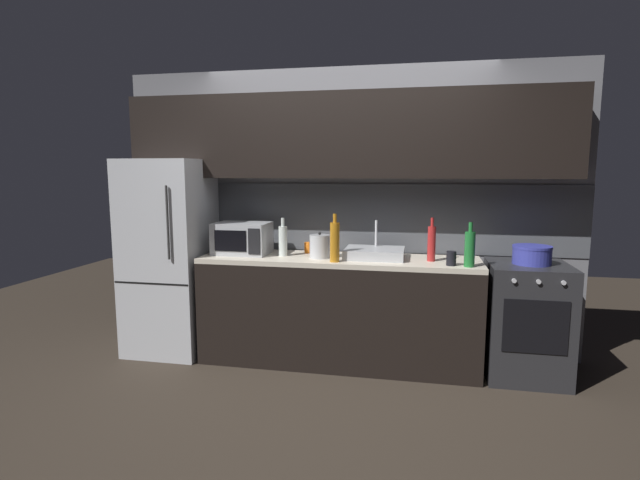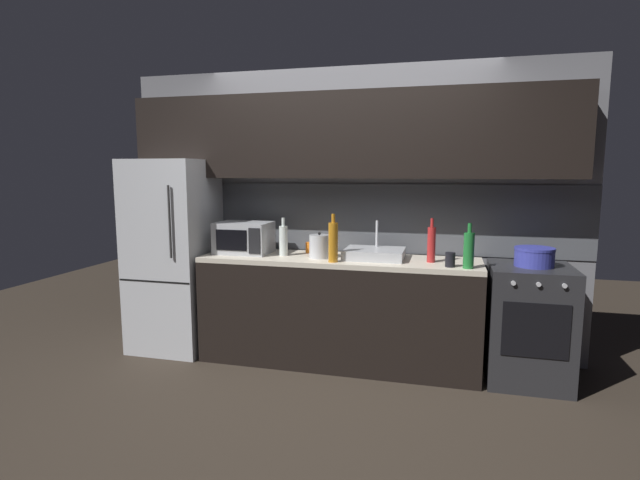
{
  "view_description": "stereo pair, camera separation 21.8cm",
  "coord_description": "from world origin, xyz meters",
  "views": [
    {
      "loc": [
        0.63,
        -3.04,
        1.61
      ],
      "look_at": [
        -0.16,
        0.9,
        1.04
      ],
      "focal_mm": 27.44,
      "sensor_mm": 36.0,
      "label": 1
    },
    {
      "loc": [
        0.85,
        -3.0,
        1.61
      ],
      "look_at": [
        -0.16,
        0.9,
        1.04
      ],
      "focal_mm": 27.44,
      "sensor_mm": 36.0,
      "label": 2
    }
  ],
  "objects": [
    {
      "name": "ground_plane",
      "position": [
        0.0,
        0.0,
        0.0
      ],
      "size": [
        10.0,
        10.0,
        0.0
      ],
      "primitive_type": "plane",
      "color": "#2D261E"
    },
    {
      "name": "back_wall",
      "position": [
        0.0,
        1.2,
        1.55
      ],
      "size": [
        4.04,
        0.44,
        2.5
      ],
      "color": "slate",
      "rests_on": "ground"
    },
    {
      "name": "counter_run",
      "position": [
        0.0,
        0.9,
        0.45
      ],
      "size": [
        2.3,
        0.6,
        0.9
      ],
      "color": "black",
      "rests_on": "ground"
    },
    {
      "name": "refrigerator",
      "position": [
        -1.53,
        0.9,
        0.86
      ],
      "size": [
        0.68,
        0.69,
        1.71
      ],
      "color": "#B7BABF",
      "rests_on": "ground"
    },
    {
      "name": "oven_range",
      "position": [
        1.49,
        0.9,
        0.45
      ],
      "size": [
        0.6,
        0.62,
        0.9
      ],
      "color": "#232326",
      "rests_on": "ground"
    },
    {
      "name": "microwave",
      "position": [
        -0.85,
        0.92,
        1.04
      ],
      "size": [
        0.46,
        0.35,
        0.27
      ],
      "color": "#A8AAAF",
      "rests_on": "counter_run"
    },
    {
      "name": "sink_basin",
      "position": [
        0.29,
        0.93,
        0.94
      ],
      "size": [
        0.48,
        0.38,
        0.3
      ],
      "color": "#ADAFB5",
      "rests_on": "counter_run"
    },
    {
      "name": "kettle",
      "position": [
        -0.15,
        0.85,
        1.0
      ],
      "size": [
        0.2,
        0.17,
        0.21
      ],
      "color": "#B7BABF",
      "rests_on": "counter_run"
    },
    {
      "name": "wine_bottle_red",
      "position": [
        0.75,
        0.88,
        1.04
      ],
      "size": [
        0.06,
        0.06,
        0.35
      ],
      "color": "#A82323",
      "rests_on": "counter_run"
    },
    {
      "name": "wine_bottle_green",
      "position": [
        1.02,
        0.7,
        1.04
      ],
      "size": [
        0.08,
        0.08,
        0.33
      ],
      "color": "#1E6B2D",
      "rests_on": "counter_run"
    },
    {
      "name": "wine_bottle_amber",
      "position": [
        0.0,
        0.7,
        1.06
      ],
      "size": [
        0.08,
        0.08,
        0.38
      ],
      "color": "#B27019",
      "rests_on": "counter_run"
    },
    {
      "name": "wine_bottle_clear",
      "position": [
        -0.47,
        0.88,
        1.03
      ],
      "size": [
        0.07,
        0.07,
        0.32
      ],
      "color": "silver",
      "rests_on": "counter_run"
    },
    {
      "name": "mug_dark",
      "position": [
        0.89,
        0.72,
        0.95
      ],
      "size": [
        0.07,
        0.07,
        0.11
      ],
      "primitive_type": "cylinder",
      "color": "black",
      "rests_on": "counter_run"
    },
    {
      "name": "mug_orange",
      "position": [
        -0.29,
        1.07,
        0.95
      ],
      "size": [
        0.08,
        0.08,
        0.09
      ],
      "primitive_type": "cylinder",
      "color": "orange",
      "rests_on": "counter_run"
    },
    {
      "name": "cooking_pot",
      "position": [
        1.5,
        0.9,
        0.97
      ],
      "size": [
        0.29,
        0.29,
        0.14
      ],
      "color": "#333899",
      "rests_on": "oven_range"
    }
  ]
}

